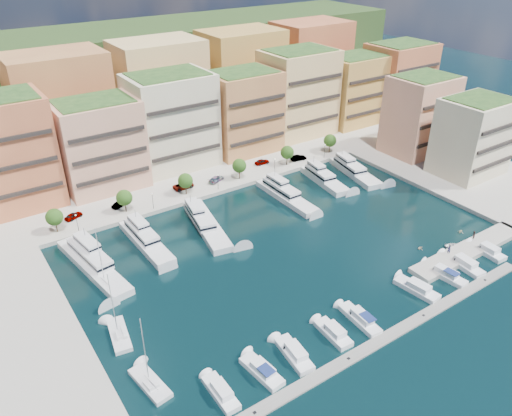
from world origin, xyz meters
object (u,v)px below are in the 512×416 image
(cruiser_1, at_px, (262,371))
(car_1, at_px, (120,204))
(tree_0, at_px, (54,217))
(car_2, at_px, (184,186))
(yacht_2, at_px, (205,222))
(sailboat_1, at_px, (119,335))
(tree_2, at_px, (185,181))
(car_5, at_px, (298,158))
(sailboat_0, at_px, (150,384))
(tree_5, at_px, (330,141))
(car_4, at_px, (262,162))
(car_3, at_px, (216,179))
(cruiser_2, at_px, (294,354))
(person_0, at_px, (449,250))
(yacht_4, at_px, (284,194))
(car_0, at_px, (73,216))
(person_1, at_px, (473,235))
(lamppost_1, at_px, (152,198))
(cruiser_4, at_px, (360,319))
(tree_3, at_px, (239,166))
(lamppost_0, at_px, (77,220))
(cruiser_6, at_px, (417,289))
(yacht_1, at_px, (145,239))
(cruiser_7, at_px, (444,275))
(tender_1, at_px, (420,248))
(tree_1, at_px, (124,198))
(yacht_5, at_px, (323,178))
(cruiser_9, at_px, (488,251))
(sailboat_2, at_px, (105,284))
(cruiser_0, at_px, (221,393))
(lamppost_2, at_px, (218,179))
(cruiser_3, at_px, (333,333))
(yacht_0, at_px, (91,262))
(cruiser_8, at_px, (463,264))
(lamppost_4, at_px, (325,149))
(tree_4, at_px, (287,152))
(tender_2, at_px, (453,246))

(cruiser_1, xyz_separation_m, car_1, (0.56, 61.18, 1.10))
(tree_0, relative_size, car_2, 1.01)
(yacht_2, xyz_separation_m, sailboat_1, (-29.20, -23.13, -0.89))
(tree_2, height_order, sailboat_1, sailboat_1)
(car_5, bearing_deg, sailboat_0, 135.48)
(tree_5, bearing_deg, tree_2, 180.00)
(car_1, xyz_separation_m, car_4, (42.75, 1.22, 0.07))
(car_3, height_order, car_5, car_5)
(cruiser_2, bearing_deg, yacht_2, 79.92)
(person_0, bearing_deg, yacht_4, -5.63)
(cruiser_1, xyz_separation_m, cruiser_2, (6.28, 0.01, -0.02))
(car_0, relative_size, person_1, 2.38)
(tree_5, bearing_deg, person_0, -105.70)
(lamppost_1, height_order, cruiser_4, lamppost_1)
(tree_0, height_order, tree_3, same)
(lamppost_0, bearing_deg, cruiser_6, -50.09)
(yacht_1, height_order, sailboat_0, sailboat_0)
(tree_3, bearing_deg, cruiser_7, -79.63)
(tree_3, height_order, car_5, tree_3)
(car_4, bearing_deg, tree_2, 100.20)
(sailboat_1, xyz_separation_m, tender_1, (62.69, -10.93, 0.06))
(tree_1, distance_m, yacht_5, 52.26)
(lamppost_0, relative_size, person_1, 2.30)
(cruiser_9, distance_m, sailboat_2, 78.47)
(sailboat_2, bearing_deg, car_0, 85.39)
(cruiser_0, xyz_separation_m, tender_1, (54.74, 9.07, -0.17))
(car_1, bearing_deg, cruiser_7, -165.59)
(car_3, bearing_deg, cruiser_2, 137.93)
(car_2, bearing_deg, sailboat_1, 139.61)
(lamppost_2, relative_size, sailboat_1, 0.32)
(tree_1, xyz_separation_m, car_5, (52.64, 0.56, -2.97))
(cruiser_3, xyz_separation_m, car_2, (3.24, 61.29, 1.23))
(lamppost_2, relative_size, yacht_0, 0.17)
(yacht_4, xyz_separation_m, sailboat_1, (-52.56, -23.78, -0.78))
(yacht_4, relative_size, car_5, 4.54)
(yacht_4, height_order, cruiser_0, yacht_4)
(cruiser_8, bearing_deg, tree_2, 119.39)
(lamppost_4, bearing_deg, yacht_5, -132.47)
(lamppost_4, height_order, cruiser_9, lamppost_4)
(cruiser_8, xyz_separation_m, person_1, (9.27, 4.51, 1.37))
(yacht_0, distance_m, cruiser_1, 44.04)
(lamppost_2, xyz_separation_m, sailboat_0, (-40.10, -48.18, -3.51))
(tree_4, bearing_deg, car_4, 142.79)
(lamppost_2, distance_m, tender_2, 57.96)
(yacht_1, xyz_separation_m, car_5, (53.91, 14.48, 0.68))
(tree_1, distance_m, sailboat_1, 41.62)
(tree_4, relative_size, cruiser_4, 0.62)
(cruiser_8, height_order, person_0, person_0)
(tree_3, bearing_deg, cruiser_8, -73.94)
(lamppost_4, relative_size, car_5, 0.90)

